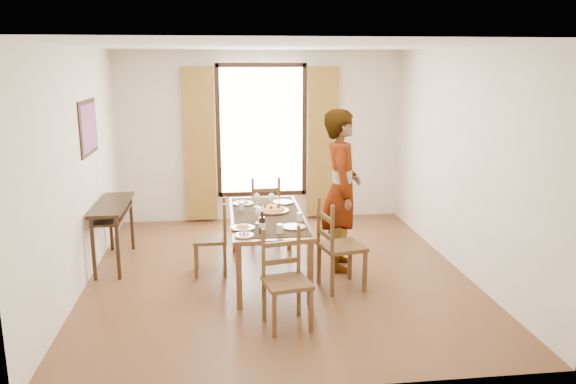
{
  "coord_description": "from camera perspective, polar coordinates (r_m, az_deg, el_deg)",
  "views": [
    {
      "loc": [
        -0.66,
        -6.42,
        2.54
      ],
      "look_at": [
        0.13,
        0.08,
        1.0
      ],
      "focal_mm": 35.0,
      "sensor_mm": 36.0,
      "label": 1
    }
  ],
  "objects": [
    {
      "name": "wine_glass_a",
      "position": [
        6.29,
        -3.03,
        -2.39
      ],
      "size": [
        0.08,
        0.08,
        0.18
      ],
      "primitive_type": null,
      "color": "white",
      "rests_on": "dining_table"
    },
    {
      "name": "wine_bottle",
      "position": [
        5.91,
        -2.64,
        -3.11
      ],
      "size": [
        0.07,
        0.07,
        0.25
      ],
      "primitive_type": null,
      "color": "black",
      "rests_on": "dining_table"
    },
    {
      "name": "man",
      "position": [
        6.89,
        5.45,
        0.17
      ],
      "size": [
        0.88,
        0.71,
        1.98
      ],
      "primitive_type": "imported",
      "rotation": [
        0.0,
        0.0,
        1.41
      ],
      "color": "gray",
      "rests_on": "ground"
    },
    {
      "name": "console_table",
      "position": [
        7.39,
        -17.42,
        -1.94
      ],
      "size": [
        0.38,
        1.2,
        0.8
      ],
      "color": "black",
      "rests_on": "ground"
    },
    {
      "name": "ground",
      "position": [
        6.93,
        -1.02,
        -8.26
      ],
      "size": [
        5.0,
        5.0,
        0.0
      ],
      "primitive_type": "plane",
      "color": "#4E3318",
      "rests_on": "ground"
    },
    {
      "name": "plate_nw",
      "position": [
        7.15,
        -4.58,
        -1.03
      ],
      "size": [
        0.27,
        0.27,
        0.05
      ],
      "primitive_type": null,
      "color": "silver",
      "rests_on": "dining_table"
    },
    {
      "name": "plate_ne",
      "position": [
        7.19,
        -0.5,
        -0.91
      ],
      "size": [
        0.27,
        0.27,
        0.05
      ],
      "primitive_type": null,
      "color": "silver",
      "rests_on": "dining_table"
    },
    {
      "name": "room_shell",
      "position": [
        6.65,
        -1.23,
        4.61
      ],
      "size": [
        4.6,
        5.1,
        2.74
      ],
      "color": "silver",
      "rests_on": "ground"
    },
    {
      "name": "chair_east",
      "position": [
        6.38,
        5.18,
        -5.65
      ],
      "size": [
        0.54,
        0.54,
        1.04
      ],
      "rotation": [
        0.0,
        0.0,
        1.78
      ],
      "color": "brown",
      "rests_on": "ground"
    },
    {
      "name": "tumbler_b",
      "position": [
        6.87,
        -4.76,
        -1.43
      ],
      "size": [
        0.07,
        0.07,
        0.1
      ],
      "primitive_type": "cylinder",
      "color": "silver",
      "rests_on": "dining_table"
    },
    {
      "name": "wine_glass_b",
      "position": [
        6.96,
        -1.71,
        -0.84
      ],
      "size": [
        0.08,
        0.08,
        0.18
      ],
      "primitive_type": null,
      "color": "white",
      "rests_on": "dining_table"
    },
    {
      "name": "tumbler_c",
      "position": [
        5.94,
        -0.82,
        -3.75
      ],
      "size": [
        0.07,
        0.07,
        0.1
      ],
      "primitive_type": "cylinder",
      "color": "silver",
      "rests_on": "dining_table"
    },
    {
      "name": "dining_table",
      "position": [
        6.66,
        -2.11,
        -2.89
      ],
      "size": [
        0.87,
        1.91,
        0.76
      ],
      "color": "brown",
      "rests_on": "ground"
    },
    {
      "name": "chair_west",
      "position": [
        6.88,
        -7.64,
        -4.83
      ],
      "size": [
        0.4,
        0.4,
        0.91
      ],
      "rotation": [
        0.0,
        0.0,
        -1.56
      ],
      "color": "brown",
      "rests_on": "ground"
    },
    {
      "name": "chair_south",
      "position": [
        5.5,
        -0.21,
        -9.16
      ],
      "size": [
        0.49,
        0.49,
        0.96
      ],
      "rotation": [
        0.0,
        0.0,
        0.19
      ],
      "color": "brown",
      "rests_on": "ground"
    },
    {
      "name": "pasta_platter",
      "position": [
        6.77,
        -1.62,
        -1.61
      ],
      "size": [
        0.4,
        0.4,
        0.1
      ],
      "primitive_type": null,
      "color": "#CD641A",
      "rests_on": "dining_table"
    },
    {
      "name": "chair_north",
      "position": [
        7.99,
        -2.4,
        -1.96
      ],
      "size": [
        0.45,
        0.45,
        0.96
      ],
      "rotation": [
        0.0,
        0.0,
        3.2
      ],
      "color": "brown",
      "rests_on": "ground"
    },
    {
      "name": "caprese_plate",
      "position": [
        5.87,
        -4.48,
        -4.28
      ],
      "size": [
        0.2,
        0.2,
        0.04
      ],
      "primitive_type": null,
      "color": "silver",
      "rests_on": "dining_table"
    },
    {
      "name": "plate_se",
      "position": [
        6.13,
        0.61,
        -3.42
      ],
      "size": [
        0.27,
        0.27,
        0.05
      ],
      "primitive_type": null,
      "color": "silver",
      "rests_on": "dining_table"
    },
    {
      "name": "tumbler_a",
      "position": [
        6.38,
        1.21,
        -2.54
      ],
      "size": [
        0.07,
        0.07,
        0.1
      ],
      "primitive_type": "cylinder",
      "color": "silver",
      "rests_on": "dining_table"
    },
    {
      "name": "wine_glass_c",
      "position": [
        6.98,
        -3.18,
        -0.82
      ],
      "size": [
        0.08,
        0.08,
        0.18
      ],
      "primitive_type": null,
      "color": "white",
      "rests_on": "dining_table"
    },
    {
      "name": "plate_sw",
      "position": [
        6.12,
        -4.64,
        -3.5
      ],
      "size": [
        0.27,
        0.27,
        0.05
      ],
      "primitive_type": null,
      "color": "silver",
      "rests_on": "dining_table"
    }
  ]
}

